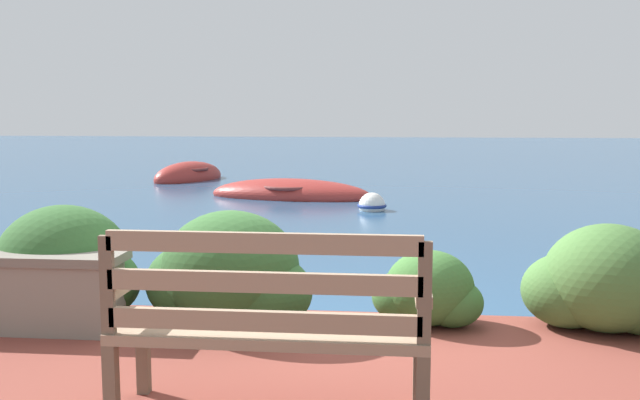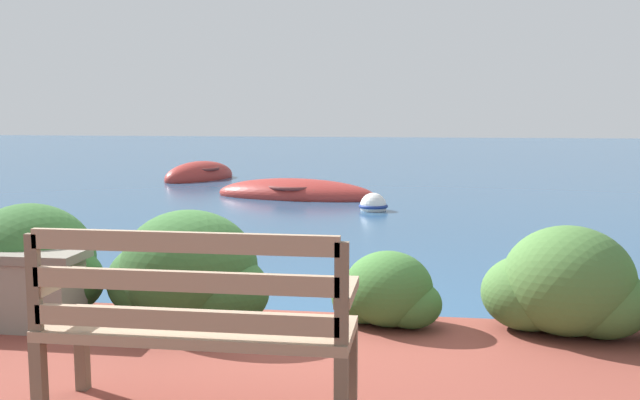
# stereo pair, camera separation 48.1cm
# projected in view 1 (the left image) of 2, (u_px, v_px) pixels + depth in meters

# --- Properties ---
(ground_plane) EXTENTS (80.00, 80.00, 0.00)m
(ground_plane) POSITION_uv_depth(u_px,v_px,m) (312.00, 339.00, 5.23)
(ground_plane) COLOR navy
(park_bench) EXTENTS (1.48, 0.48, 0.93)m
(park_bench) POSITION_uv_depth(u_px,v_px,m) (269.00, 321.00, 3.29)
(park_bench) COLOR brown
(park_bench) RESTS_ON patio_terrace
(hedge_clump_left) EXTENTS (1.17, 0.84, 0.79)m
(hedge_clump_left) POSITION_uv_depth(u_px,v_px,m) (62.00, 268.00, 5.04)
(hedge_clump_left) COLOR #2D5628
(hedge_clump_left) RESTS_ON patio_terrace
(hedge_clump_centre) EXTENTS (1.16, 0.84, 0.79)m
(hedge_clump_centre) POSITION_uv_depth(u_px,v_px,m) (229.00, 276.00, 4.79)
(hedge_clump_centre) COLOR #2D5628
(hedge_clump_centre) RESTS_ON patio_terrace
(hedge_clump_right) EXTENTS (0.75, 0.54, 0.51)m
(hedge_clump_right) POSITION_uv_depth(u_px,v_px,m) (428.00, 292.00, 4.84)
(hedge_clump_right) COLOR #38662D
(hedge_clump_right) RESTS_ON patio_terrace
(hedge_clump_far_right) EXTENTS (1.05, 0.76, 0.72)m
(hedge_clump_far_right) POSITION_uv_depth(u_px,v_px,m) (605.00, 285.00, 4.69)
(hedge_clump_far_right) COLOR #426B33
(hedge_clump_far_right) RESTS_ON patio_terrace
(rowboat_nearest) EXTENTS (3.35, 1.69, 0.64)m
(rowboat_nearest) POSITION_uv_depth(u_px,v_px,m) (290.00, 195.00, 13.76)
(rowboat_nearest) COLOR #9E2D28
(rowboat_nearest) RESTS_ON ground_plane
(rowboat_mid) EXTENTS (1.75, 2.43, 0.78)m
(rowboat_mid) POSITION_uv_depth(u_px,v_px,m) (189.00, 177.00, 17.18)
(rowboat_mid) COLOR #9E2D28
(rowboat_mid) RESTS_ON ground_plane
(mooring_buoy) EXTENTS (0.49, 0.49, 0.45)m
(mooring_buoy) POSITION_uv_depth(u_px,v_px,m) (372.00, 206.00, 11.97)
(mooring_buoy) COLOR white
(mooring_buoy) RESTS_ON ground_plane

